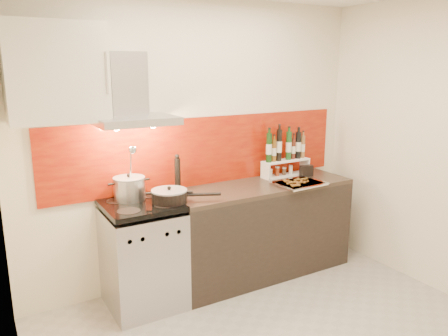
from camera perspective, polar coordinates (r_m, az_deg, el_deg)
back_wall at (r=4.08m, az=-3.19°, el=3.30°), size 3.40×0.02×2.60m
left_wall at (r=2.29m, az=-25.79°, el=-5.94°), size 0.02×2.80×2.60m
backsplash at (r=4.10m, az=-2.48°, el=2.24°), size 3.00×0.02×0.64m
range_stove at (r=3.79m, az=-10.50°, el=-11.27°), size 0.60×0.60×0.91m
counter at (r=4.31m, az=4.80°, el=-7.94°), size 1.80×0.60×0.90m
range_hood at (r=3.60m, az=-12.15°, el=8.83°), size 0.62×0.50×0.61m
upper_cabinet at (r=3.45m, az=-21.12°, el=11.52°), size 0.70×0.35×0.72m
stock_pot at (r=3.71m, az=-12.24°, el=-2.61°), size 0.26×0.26×0.23m
saute_pan at (r=3.60m, az=-7.04°, el=-3.62°), size 0.54×0.33×0.14m
utensil_jar at (r=3.64m, az=-12.05°, el=-2.29°), size 0.10×0.15×0.49m
pepper_mill at (r=3.89m, az=-6.09°, el=-0.74°), size 0.05×0.05×0.34m
step_shelf at (r=4.45m, az=8.00°, el=1.67°), size 0.52×0.14×0.49m
caddy_box at (r=4.50m, az=10.71°, el=-0.37°), size 0.14×0.07×0.11m
baking_tray at (r=4.19m, az=9.75°, el=-1.96°), size 0.48×0.38×0.03m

